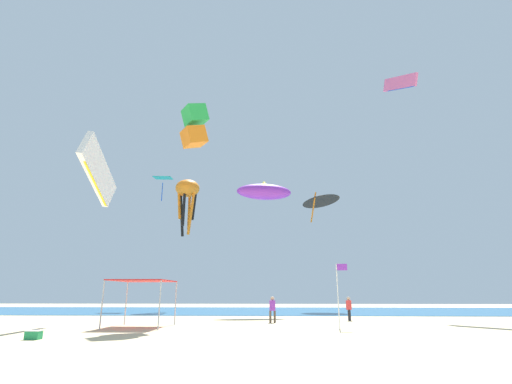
% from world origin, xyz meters
% --- Properties ---
extents(ground, '(110.00, 110.00, 0.10)m').
position_xyz_m(ground, '(0.00, 0.00, -0.05)').
color(ground, '#D1BA8C').
extents(ocean_strip, '(110.00, 20.71, 0.03)m').
position_xyz_m(ocean_strip, '(0.00, 24.90, 0.01)').
color(ocean_strip, '#28608C').
rests_on(ocean_strip, ground).
extents(canopy_tent, '(3.10, 3.38, 2.52)m').
position_xyz_m(canopy_tent, '(-7.31, 3.50, 2.40)').
color(canopy_tent, '#B2B2B7').
rests_on(canopy_tent, ground).
extents(person_near_tent, '(0.38, 0.42, 1.58)m').
position_xyz_m(person_near_tent, '(5.32, 9.23, 0.93)').
color(person_near_tent, black).
rests_on(person_near_tent, ground).
extents(person_leftmost, '(0.42, 0.38, 1.61)m').
position_xyz_m(person_leftmost, '(0.03, 7.13, 0.95)').
color(person_leftmost, brown).
rests_on(person_leftmost, ground).
extents(banner_flag, '(0.61, 0.06, 3.35)m').
position_xyz_m(banner_flag, '(3.60, 2.79, 2.04)').
color(banner_flag, silver).
rests_on(banner_flag, ground).
extents(cooler_box, '(0.57, 0.37, 0.35)m').
position_xyz_m(cooler_box, '(-9.57, -2.49, 0.18)').
color(cooler_box, '#1E8C4C').
rests_on(cooler_box, ground).
extents(kite_parafoil_white, '(1.19, 5.97, 3.63)m').
position_xyz_m(kite_parafoil_white, '(-11.17, 4.52, 9.37)').
color(kite_parafoil_white, white).
extents(kite_box_green, '(2.17, 2.09, 3.26)m').
position_xyz_m(kite_box_green, '(-5.38, 6.14, 13.32)').
color(kite_box_green, green).
extents(kite_octopus_orange, '(3.64, 3.64, 6.63)m').
position_xyz_m(kite_octopus_orange, '(-9.86, 24.06, 13.49)').
color(kite_octopus_orange, orange).
extents(kite_diamond_teal, '(2.42, 2.41, 3.19)m').
position_xyz_m(kite_diamond_teal, '(-13.72, 26.81, 15.89)').
color(kite_diamond_teal, teal).
extents(kite_delta_black, '(6.10, 6.08, 3.90)m').
position_xyz_m(kite_delta_black, '(5.75, 24.54, 12.56)').
color(kite_delta_black, black).
extents(kite_inflatable_purple, '(5.47, 2.67, 1.98)m').
position_xyz_m(kite_inflatable_purple, '(-0.65, 16.29, 11.19)').
color(kite_inflatable_purple, purple).
extents(kite_parafoil_pink, '(2.30, 4.08, 2.70)m').
position_xyz_m(kite_parafoil_pink, '(13.41, 16.66, 22.76)').
color(kite_parafoil_pink, pink).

